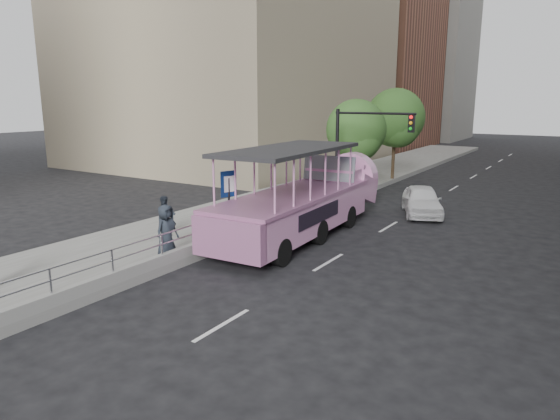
{
  "coord_description": "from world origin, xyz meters",
  "views": [
    {
      "loc": [
        8.6,
        -11.21,
        5.65
      ],
      "look_at": [
        0.24,
        1.98,
        2.19
      ],
      "focal_mm": 32.0,
      "sensor_mm": 36.0,
      "label": 1
    }
  ],
  "objects_px": {
    "duck_boat": "(307,201)",
    "pedestrian_mid": "(166,216)",
    "car": "(422,200)",
    "street_tree_far": "(396,120)",
    "pedestrian_far": "(167,231)",
    "street_tree_near": "(357,132)",
    "parking_sign": "(229,201)",
    "traffic_signal": "(358,143)"
  },
  "relations": [
    {
      "from": "street_tree_near",
      "to": "car",
      "type": "bearing_deg",
      "value": -29.1
    },
    {
      "from": "car",
      "to": "street_tree_far",
      "type": "distance_m",
      "value": 10.45
    },
    {
      "from": "duck_boat",
      "to": "pedestrian_mid",
      "type": "distance_m",
      "value": 5.93
    },
    {
      "from": "pedestrian_far",
      "to": "duck_boat",
      "type": "bearing_deg",
      "value": -16.54
    },
    {
      "from": "parking_sign",
      "to": "street_tree_far",
      "type": "distance_m",
      "value": 18.63
    },
    {
      "from": "pedestrian_far",
      "to": "traffic_signal",
      "type": "bearing_deg",
      "value": -8.47
    },
    {
      "from": "traffic_signal",
      "to": "street_tree_far",
      "type": "xyz_separation_m",
      "value": [
        -1.4,
        9.43,
        0.81
      ]
    },
    {
      "from": "pedestrian_far",
      "to": "street_tree_far",
      "type": "relative_size",
      "value": 0.29
    },
    {
      "from": "traffic_signal",
      "to": "street_tree_far",
      "type": "relative_size",
      "value": 0.81
    },
    {
      "from": "traffic_signal",
      "to": "pedestrian_mid",
      "type": "bearing_deg",
      "value": -111.43
    },
    {
      "from": "street_tree_near",
      "to": "duck_boat",
      "type": "bearing_deg",
      "value": -79.42
    },
    {
      "from": "car",
      "to": "parking_sign",
      "type": "height_order",
      "value": "parking_sign"
    },
    {
      "from": "parking_sign",
      "to": "street_tree_far",
      "type": "xyz_separation_m",
      "value": [
        -0.1,
        18.48,
        2.42
      ]
    },
    {
      "from": "car",
      "to": "parking_sign",
      "type": "distance_m",
      "value": 10.85
    },
    {
      "from": "pedestrian_mid",
      "to": "parking_sign",
      "type": "relative_size",
      "value": 0.54
    },
    {
      "from": "traffic_signal",
      "to": "street_tree_far",
      "type": "height_order",
      "value": "street_tree_far"
    },
    {
      "from": "street_tree_near",
      "to": "street_tree_far",
      "type": "relative_size",
      "value": 0.89
    },
    {
      "from": "car",
      "to": "street_tree_near",
      "type": "bearing_deg",
      "value": 127.35
    },
    {
      "from": "traffic_signal",
      "to": "street_tree_far",
      "type": "bearing_deg",
      "value": 98.43
    },
    {
      "from": "street_tree_far",
      "to": "car",
      "type": "bearing_deg",
      "value": -62.05
    },
    {
      "from": "duck_boat",
      "to": "car",
      "type": "xyz_separation_m",
      "value": [
        3.15,
        6.16,
        -0.69
      ]
    },
    {
      "from": "pedestrian_mid",
      "to": "traffic_signal",
      "type": "xyz_separation_m",
      "value": [
        3.87,
        9.85,
        2.38
      ]
    },
    {
      "from": "traffic_signal",
      "to": "street_tree_near",
      "type": "height_order",
      "value": "street_tree_near"
    },
    {
      "from": "pedestrian_far",
      "to": "street_tree_far",
      "type": "distance_m",
      "value": 21.39
    },
    {
      "from": "duck_boat",
      "to": "traffic_signal",
      "type": "distance_m",
      "value": 5.79
    },
    {
      "from": "street_tree_near",
      "to": "street_tree_far",
      "type": "distance_m",
      "value": 6.02
    },
    {
      "from": "pedestrian_far",
      "to": "street_tree_near",
      "type": "height_order",
      "value": "street_tree_near"
    },
    {
      "from": "duck_boat",
      "to": "parking_sign",
      "type": "distance_m",
      "value": 3.91
    },
    {
      "from": "car",
      "to": "pedestrian_mid",
      "type": "relative_size",
      "value": 2.61
    },
    {
      "from": "pedestrian_far",
      "to": "car",
      "type": "bearing_deg",
      "value": -21.48
    },
    {
      "from": "car",
      "to": "traffic_signal",
      "type": "bearing_deg",
      "value": 169.72
    },
    {
      "from": "car",
      "to": "pedestrian_far",
      "type": "height_order",
      "value": "pedestrian_far"
    },
    {
      "from": "street_tree_near",
      "to": "traffic_signal",
      "type": "bearing_deg",
      "value": -65.02
    },
    {
      "from": "car",
      "to": "street_tree_far",
      "type": "xyz_separation_m",
      "value": [
        -4.6,
        8.67,
        3.58
      ]
    },
    {
      "from": "pedestrian_mid",
      "to": "street_tree_near",
      "type": "bearing_deg",
      "value": 16.14
    },
    {
      "from": "parking_sign",
      "to": "street_tree_near",
      "type": "relative_size",
      "value": 0.53
    },
    {
      "from": "duck_boat",
      "to": "pedestrian_mid",
      "type": "relative_size",
      "value": 7.07
    },
    {
      "from": "parking_sign",
      "to": "street_tree_far",
      "type": "bearing_deg",
      "value": 90.32
    },
    {
      "from": "street_tree_far",
      "to": "street_tree_near",
      "type": "bearing_deg",
      "value": -91.91
    },
    {
      "from": "pedestrian_mid",
      "to": "pedestrian_far",
      "type": "bearing_deg",
      "value": -108.37
    },
    {
      "from": "pedestrian_far",
      "to": "street_tree_near",
      "type": "xyz_separation_m",
      "value": [
        0.33,
        15.16,
        2.59
      ]
    },
    {
      "from": "pedestrian_far",
      "to": "street_tree_near",
      "type": "distance_m",
      "value": 15.38
    }
  ]
}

